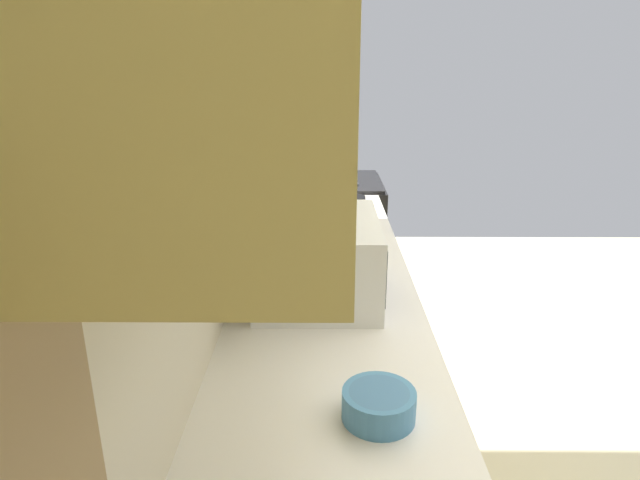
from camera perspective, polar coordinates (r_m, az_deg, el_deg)
wall_back at (r=1.80m, az=-11.33°, el=8.38°), size 4.08×0.12×2.67m
counter_run at (r=1.84m, az=0.41°, el=-21.99°), size 3.27×0.64×0.89m
upper_cabinets at (r=1.40m, az=-5.81°, el=23.95°), size 2.06×0.32×0.63m
oven_range at (r=3.55m, az=0.95°, el=-0.65°), size 0.65×0.69×1.07m
microwave at (r=1.78m, az=-0.12°, el=-1.82°), size 0.51×0.40×0.26m
bowl at (r=1.24m, az=6.30°, el=-16.96°), size 0.16×0.16×0.07m
kettle at (r=2.44m, az=3.25°, el=2.82°), size 0.18×0.14×0.19m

